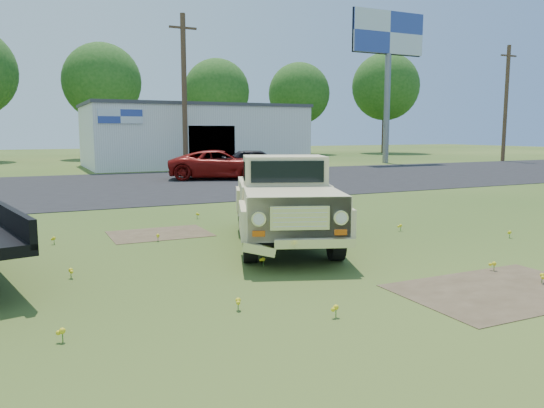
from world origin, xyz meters
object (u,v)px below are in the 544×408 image
(dark_sedan, at_px, (257,161))
(billboard, at_px, (388,46))
(vintage_pickup_truck, at_px, (284,200))
(red_pickup, at_px, (221,165))

(dark_sedan, bearing_deg, billboard, -50.06)
(billboard, height_order, vintage_pickup_truck, billboard)
(vintage_pickup_truck, distance_m, red_pickup, 15.45)
(billboard, distance_m, vintage_pickup_truck, 31.10)
(billboard, bearing_deg, dark_sedan, -157.37)
(vintage_pickup_truck, relative_size, red_pickup, 1.00)
(dark_sedan, bearing_deg, red_pickup, 145.73)
(billboard, relative_size, vintage_pickup_truck, 2.18)
(vintage_pickup_truck, xyz_separation_m, dark_sedan, (6.99, 17.29, -0.23))
(billboard, bearing_deg, red_pickup, -154.00)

